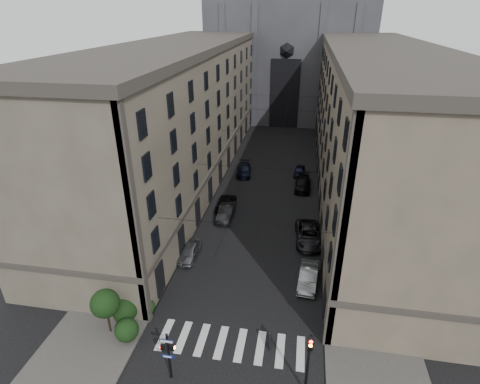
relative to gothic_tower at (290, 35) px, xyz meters
The scene contains 19 objects.
sidewalk_left 44.07m from the gothic_tower, 105.08° to the right, with size 7.00×80.00×0.15m, color #383533.
sidewalk_right 44.07m from the gothic_tower, 74.92° to the right, with size 7.00×80.00×0.15m, color #383533.
zebra_crossing 72.18m from the gothic_tower, 90.00° to the right, with size 11.00×3.20×0.01m, color beige.
building_left 42.07m from the gothic_tower, 109.04° to the right, with size 13.60×60.60×18.85m.
building_right 42.07m from the gothic_tower, 70.96° to the right, with size 13.60×60.60×18.85m.
gothic_tower is the anchor object (origin of this frame).
pedestrian_signal_left 75.15m from the gothic_tower, 92.74° to the right, with size 1.02×0.38×4.00m.
traffic_light_right 74.67m from the gothic_tower, 85.62° to the right, with size 0.34×0.50×5.20m.
shrub_cluster 72.29m from the gothic_tower, 97.11° to the right, with size 3.90×4.40×3.90m.
tram_wires 40.72m from the gothic_tower, 90.00° to the right, with size 14.00×60.00×0.43m.
car_left_near 62.62m from the gothic_tower, 95.91° to the right, with size 1.68×4.19×1.43m, color slate.
car_left_midnear 54.25m from the gothic_tower, 94.68° to the right, with size 1.67×4.79×1.58m, color black.
car_left_midfar 52.28m from the gothic_tower, 95.42° to the right, with size 2.17×4.71×1.31m, color black.
car_left_far 41.59m from the gothic_tower, 96.36° to the right, with size 2.07×5.10×1.48m, color black.
car_right_near 64.48m from the gothic_tower, 84.75° to the right, with size 1.62×4.63×1.53m, color gray.
car_right_midnear 57.65m from the gothic_tower, 84.09° to the right, with size 2.74×5.95×1.65m, color black.
car_right_midfar 44.98m from the gothic_tower, 83.39° to the right, with size 2.15×5.28×1.53m, color black.
car_right_far 40.59m from the gothic_tower, 83.45° to the right, with size 1.55×3.85×1.31m, color black.
pedestrian 71.96m from the gothic_tower, 87.61° to the right, with size 0.60×0.39×1.65m, color black.
Camera 1 is at (4.14, -15.02, 22.80)m, focal length 28.00 mm.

